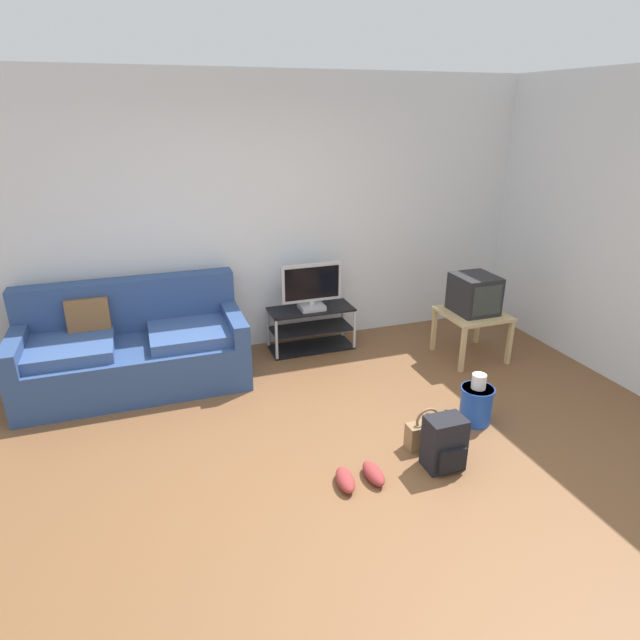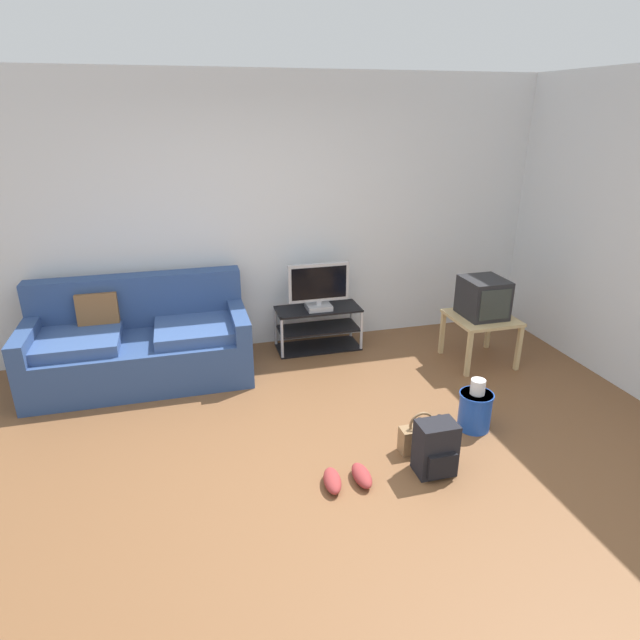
{
  "view_description": "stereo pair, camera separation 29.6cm",
  "coord_description": "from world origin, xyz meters",
  "px_view_note": "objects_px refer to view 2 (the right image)",
  "views": [
    {
      "loc": [
        -1.01,
        -2.77,
        2.36
      ],
      "look_at": [
        0.34,
        1.12,
        0.72
      ],
      "focal_mm": 30.02,
      "sensor_mm": 36.0,
      "label": 1
    },
    {
      "loc": [
        -0.73,
        -2.86,
        2.36
      ],
      "look_at": [
        0.34,
        1.12,
        0.72
      ],
      "focal_mm": 30.02,
      "sensor_mm": 36.0,
      "label": 2
    }
  ],
  "objects_px": {
    "couch": "(140,344)",
    "backpack": "(436,448)",
    "sneakers_pair": "(347,478)",
    "crt_tv": "(483,298)",
    "side_table": "(481,323)",
    "flat_tv": "(319,287)",
    "cleaning_bucket": "(475,408)",
    "handbag": "(420,437)",
    "tv_stand": "(318,328)"
  },
  "relations": [
    {
      "from": "flat_tv",
      "to": "handbag",
      "type": "relative_size",
      "value": 1.94
    },
    {
      "from": "crt_tv",
      "to": "backpack",
      "type": "distance_m",
      "value": 1.99
    },
    {
      "from": "couch",
      "to": "flat_tv",
      "type": "distance_m",
      "value": 1.8
    },
    {
      "from": "couch",
      "to": "cleaning_bucket",
      "type": "distance_m",
      "value": 3.02
    },
    {
      "from": "crt_tv",
      "to": "backpack",
      "type": "bearing_deg",
      "value": -128.69
    },
    {
      "from": "couch",
      "to": "crt_tv",
      "type": "relative_size",
      "value": 4.59
    },
    {
      "from": "tv_stand",
      "to": "crt_tv",
      "type": "distance_m",
      "value": 1.68
    },
    {
      "from": "couch",
      "to": "cleaning_bucket",
      "type": "height_order",
      "value": "couch"
    },
    {
      "from": "handbag",
      "to": "side_table",
      "type": "bearing_deg",
      "value": 45.94
    },
    {
      "from": "tv_stand",
      "to": "handbag",
      "type": "bearing_deg",
      "value": -82.44
    },
    {
      "from": "handbag",
      "to": "sneakers_pair",
      "type": "distance_m",
      "value": 0.68
    },
    {
      "from": "side_table",
      "to": "backpack",
      "type": "bearing_deg",
      "value": -128.99
    },
    {
      "from": "tv_stand",
      "to": "handbag",
      "type": "xyz_separation_m",
      "value": [
        0.26,
        -1.96,
        -0.11
      ]
    },
    {
      "from": "sneakers_pair",
      "to": "couch",
      "type": "bearing_deg",
      "value": 124.85
    },
    {
      "from": "side_table",
      "to": "backpack",
      "type": "xyz_separation_m",
      "value": [
        -1.21,
        -1.49,
        -0.22
      ]
    },
    {
      "from": "side_table",
      "to": "handbag",
      "type": "distance_m",
      "value": 1.75
    },
    {
      "from": "couch",
      "to": "handbag",
      "type": "height_order",
      "value": "couch"
    },
    {
      "from": "couch",
      "to": "handbag",
      "type": "distance_m",
      "value": 2.69
    },
    {
      "from": "tv_stand",
      "to": "flat_tv",
      "type": "relative_size",
      "value": 1.39
    },
    {
      "from": "sneakers_pair",
      "to": "backpack",
      "type": "bearing_deg",
      "value": -2.96
    },
    {
      "from": "side_table",
      "to": "sneakers_pair",
      "type": "relative_size",
      "value": 1.74
    },
    {
      "from": "side_table",
      "to": "sneakers_pair",
      "type": "distance_m",
      "value": 2.37
    },
    {
      "from": "tv_stand",
      "to": "backpack",
      "type": "bearing_deg",
      "value": -83.64
    },
    {
      "from": "handbag",
      "to": "crt_tv",
      "type": "bearing_deg",
      "value": 46.31
    },
    {
      "from": "flat_tv",
      "to": "cleaning_bucket",
      "type": "distance_m",
      "value": 2.0
    },
    {
      "from": "crt_tv",
      "to": "handbag",
      "type": "distance_m",
      "value": 1.82
    },
    {
      "from": "handbag",
      "to": "sneakers_pair",
      "type": "height_order",
      "value": "handbag"
    },
    {
      "from": "side_table",
      "to": "crt_tv",
      "type": "xyz_separation_m",
      "value": [
        -0.0,
        0.02,
        0.25
      ]
    },
    {
      "from": "couch",
      "to": "backpack",
      "type": "xyz_separation_m",
      "value": [
        2.0,
        -2.02,
        -0.14
      ]
    },
    {
      "from": "couch",
      "to": "crt_tv",
      "type": "height_order",
      "value": "couch"
    },
    {
      "from": "flat_tv",
      "to": "side_table",
      "type": "distance_m",
      "value": 1.64
    },
    {
      "from": "couch",
      "to": "side_table",
      "type": "distance_m",
      "value": 3.26
    },
    {
      "from": "tv_stand",
      "to": "side_table",
      "type": "distance_m",
      "value": 1.63
    },
    {
      "from": "cleaning_bucket",
      "to": "backpack",
      "type": "bearing_deg",
      "value": -142.5
    },
    {
      "from": "couch",
      "to": "backpack",
      "type": "height_order",
      "value": "couch"
    },
    {
      "from": "tv_stand",
      "to": "cleaning_bucket",
      "type": "distance_m",
      "value": 1.96
    },
    {
      "from": "sneakers_pair",
      "to": "crt_tv",
      "type": "bearing_deg",
      "value": 38.89
    },
    {
      "from": "crt_tv",
      "to": "handbag",
      "type": "xyz_separation_m",
      "value": [
        -1.2,
        -1.25,
        -0.56
      ]
    },
    {
      "from": "tv_stand",
      "to": "couch",
      "type": "bearing_deg",
      "value": -173.65
    },
    {
      "from": "crt_tv",
      "to": "cleaning_bucket",
      "type": "height_order",
      "value": "crt_tv"
    },
    {
      "from": "tv_stand",
      "to": "sneakers_pair",
      "type": "relative_size",
      "value": 2.55
    },
    {
      "from": "flat_tv",
      "to": "cleaning_bucket",
      "type": "relative_size",
      "value": 1.46
    },
    {
      "from": "backpack",
      "to": "flat_tv",
      "type": "bearing_deg",
      "value": 110.46
    },
    {
      "from": "sneakers_pair",
      "to": "side_table",
      "type": "bearing_deg",
      "value": 38.59
    },
    {
      "from": "couch",
      "to": "flat_tv",
      "type": "xyz_separation_m",
      "value": [
        1.76,
        0.17,
        0.35
      ]
    },
    {
      "from": "tv_stand",
      "to": "handbag",
      "type": "distance_m",
      "value": 1.98
    },
    {
      "from": "side_table",
      "to": "cleaning_bucket",
      "type": "bearing_deg",
      "value": -121.62
    },
    {
      "from": "flat_tv",
      "to": "crt_tv",
      "type": "relative_size",
      "value": 1.47
    },
    {
      "from": "cleaning_bucket",
      "to": "handbag",
      "type": "bearing_deg",
      "value": -163.01
    },
    {
      "from": "tv_stand",
      "to": "sneakers_pair",
      "type": "xyz_separation_m",
      "value": [
        -0.38,
        -2.18,
        -0.18
      ]
    }
  ]
}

